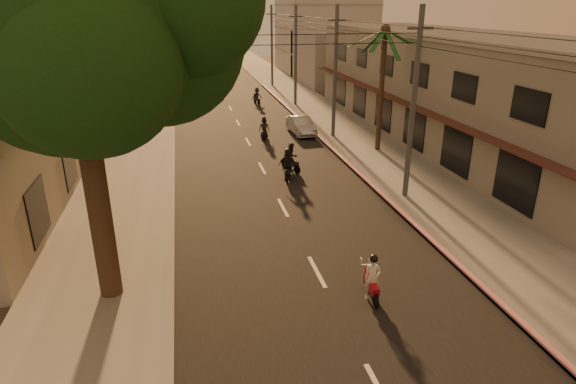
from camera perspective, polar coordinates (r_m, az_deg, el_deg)
The scene contains 18 objects.
ground at distance 15.93m, azimuth 5.41°, elevation -13.00°, with size 160.00×160.00×0.00m, color #383023.
road at distance 33.96m, azimuth -4.76°, elevation 5.95°, with size 10.00×140.00×0.02m, color black.
sidewalk_right at distance 35.66m, azimuth 7.34°, elevation 6.68°, with size 5.00×140.00×0.12m, color slate.
sidewalk_left at distance 33.84m, azimuth -17.49°, elevation 5.06°, with size 5.00×140.00×0.12m, color slate.
curb_stripe at distance 30.34m, azimuth 6.16°, elevation 4.21°, with size 0.20×60.00×0.20m, color red.
shophouse_row at distance 35.88m, azimuth 18.69°, elevation 11.71°, with size 8.80×34.20×7.30m.
broadleaf_tree at distance 14.83m, azimuth -22.74°, elevation 17.92°, with size 9.60×8.70×12.10m.
palm_tree at distance 31.05m, azimuth 11.43°, elevation 17.57°, with size 5.00×5.00×8.20m.
utility_poles at distance 34.20m, azimuth 5.72°, elevation 17.14°, with size 1.20×48.26×9.00m.
filler_right at distance 60.60m, azimuth 5.45°, elevation 15.56°, with size 8.00×14.00×6.00m, color gray.
filler_left_near at distance 47.98m, azimuth -24.44°, elevation 11.35°, with size 8.00×14.00×4.40m, color gray.
filler_left_far at distance 65.45m, azimuth -21.64°, elevation 15.09°, with size 8.00×14.00×7.00m, color gray.
scooter_red at distance 15.97m, azimuth 9.94°, elevation -10.14°, with size 0.68×1.63×1.60m.
scooter_mid_a at distance 27.50m, azimuth 0.41°, elevation 4.00°, with size 1.23×1.63×1.70m.
scooter_mid_b at distance 26.16m, azimuth -0.07°, elevation 3.13°, with size 1.15×1.77×1.76m.
scooter_far_a at distance 34.54m, azimuth -2.84°, elevation 7.50°, with size 0.94×1.63×1.61m.
scooter_far_b at distance 47.16m, azimuth -3.69°, elevation 11.23°, with size 1.21×1.65×1.63m.
parked_car at distance 35.87m, azimuth 1.55°, elevation 7.89°, with size 1.58×3.95×1.28m, color #A7AAAF.
Camera 1 is at (-4.22, -12.48, 8.95)m, focal length 30.00 mm.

